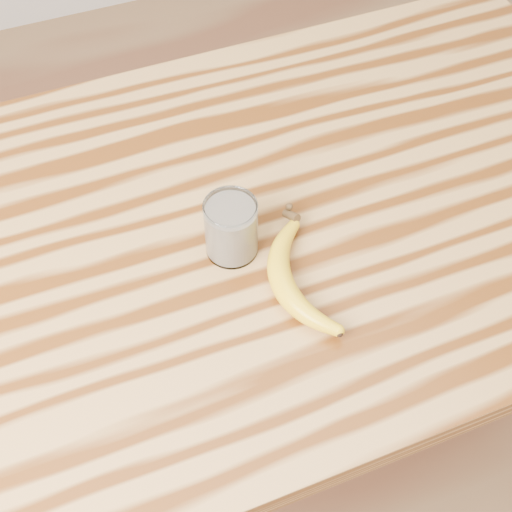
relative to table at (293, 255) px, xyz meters
name	(u,v)px	position (x,y,z in m)	size (l,w,h in m)	color
table	(293,255)	(0.00, 0.00, 0.00)	(1.20, 0.80, 0.90)	#AF8244
smoothie_glass	(231,229)	(-0.12, -0.05, 0.18)	(0.07, 0.07, 0.09)	white
banana	(281,283)	(-0.08, -0.14, 0.15)	(0.10, 0.28, 0.03)	yellow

